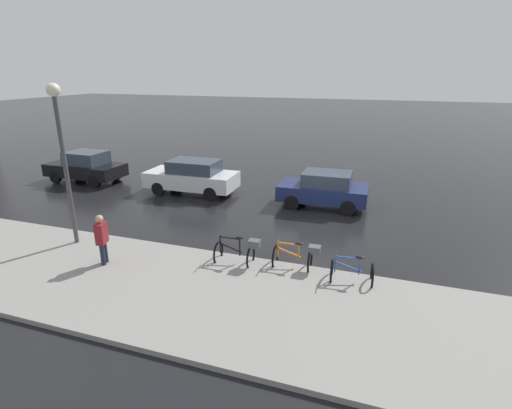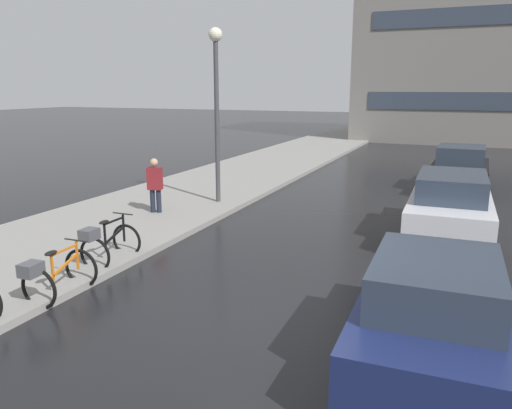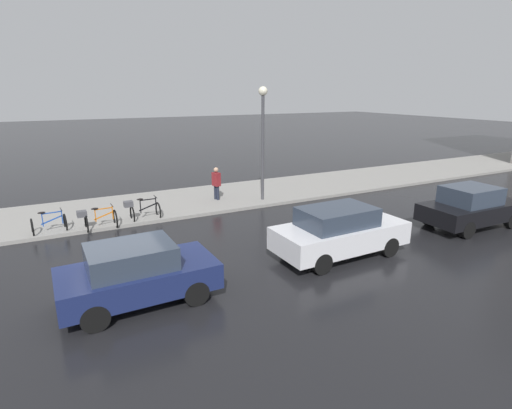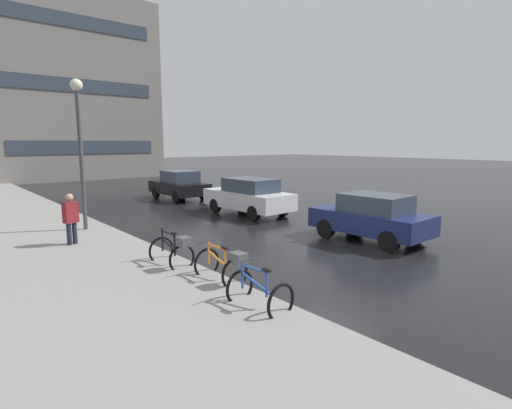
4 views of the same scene
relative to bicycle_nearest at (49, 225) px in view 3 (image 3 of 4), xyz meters
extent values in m
plane|color=black|center=(4.10, 1.74, -0.39)|extent=(140.00, 140.00, 0.00)
cube|color=gray|center=(-1.90, 11.74, -0.32)|extent=(4.80, 60.00, 0.14)
torus|color=black|center=(-0.05, 0.54, -0.04)|extent=(0.72, 0.12, 0.71)
torus|color=black|center=(0.05, -0.54, -0.04)|extent=(0.72, 0.12, 0.71)
cube|color=#234CA8|center=(0.02, -0.19, 0.21)|extent=(0.04, 0.04, 0.49)
cube|color=#234CA8|center=(-0.04, 0.46, 0.23)|extent=(0.04, 0.04, 0.53)
cube|color=#234CA8|center=(-0.01, 0.13, 0.43)|extent=(0.09, 0.65, 0.04)
cube|color=#234CA8|center=(-0.01, 0.11, 0.16)|extent=(0.10, 0.74, 0.27)
ellipsoid|color=black|center=(0.02, -0.19, 0.48)|extent=(0.16, 0.27, 0.07)
cylinder|color=black|center=(-0.04, 0.46, 0.51)|extent=(0.50, 0.07, 0.03)
torus|color=black|center=(0.32, 2.28, -0.03)|extent=(0.73, 0.09, 0.73)
torus|color=black|center=(0.36, 1.24, -0.03)|extent=(0.73, 0.09, 0.73)
cube|color=orange|center=(0.35, 1.58, 0.21)|extent=(0.04, 0.04, 0.48)
cube|color=orange|center=(0.32, 2.20, 0.24)|extent=(0.04, 0.04, 0.54)
cube|color=orange|center=(0.33, 1.89, 0.44)|extent=(0.06, 0.63, 0.04)
cube|color=orange|center=(0.33, 1.86, 0.16)|extent=(0.06, 0.71, 0.26)
ellipsoid|color=black|center=(0.35, 1.58, 0.48)|extent=(0.15, 0.27, 0.07)
cylinder|color=black|center=(0.32, 2.20, 0.53)|extent=(0.50, 0.05, 0.03)
cube|color=#4C4C51|center=(0.36, 1.12, 0.35)|extent=(0.29, 0.35, 0.22)
torus|color=black|center=(0.02, 4.01, -0.03)|extent=(0.73, 0.08, 0.73)
torus|color=black|center=(0.05, 2.97, -0.03)|extent=(0.73, 0.08, 0.73)
cube|color=black|center=(0.04, 3.31, 0.25)|extent=(0.04, 0.04, 0.56)
cube|color=black|center=(0.02, 3.94, 0.27)|extent=(0.04, 0.04, 0.60)
cube|color=black|center=(0.03, 3.62, 0.51)|extent=(0.05, 0.63, 0.04)
cube|color=black|center=(0.03, 3.60, 0.19)|extent=(0.05, 0.71, 0.26)
ellipsoid|color=black|center=(0.04, 3.31, 0.56)|extent=(0.15, 0.26, 0.07)
cylinder|color=black|center=(0.02, 3.94, 0.59)|extent=(0.50, 0.04, 0.03)
cube|color=#4C4C51|center=(0.05, 2.85, 0.43)|extent=(0.29, 0.35, 0.22)
cube|color=navy|center=(6.46, 1.94, 0.25)|extent=(1.93, 3.82, 0.65)
cube|color=#2D3847|center=(6.47, 1.79, 0.86)|extent=(1.55, 2.05, 0.57)
cylinder|color=black|center=(5.62, 3.09, -0.07)|extent=(0.23, 0.64, 0.64)
cylinder|color=black|center=(7.26, 3.13, -0.07)|extent=(0.23, 0.64, 0.64)
cylinder|color=black|center=(5.67, 0.75, -0.07)|extent=(0.23, 0.64, 0.64)
cylinder|color=black|center=(7.31, 0.79, -0.07)|extent=(0.23, 0.64, 0.64)
cube|color=silver|center=(6.42, 8.26, 0.29)|extent=(1.94, 4.37, 0.72)
cube|color=#2D3847|center=(6.42, 8.08, 0.94)|extent=(1.56, 2.34, 0.58)
cylinder|color=black|center=(5.56, 9.58, -0.07)|extent=(0.23, 0.64, 0.64)
cylinder|color=black|center=(7.21, 9.62, -0.07)|extent=(0.23, 0.64, 0.64)
cylinder|color=black|center=(5.62, 6.90, -0.07)|extent=(0.23, 0.64, 0.64)
cylinder|color=black|center=(7.27, 6.93, -0.07)|extent=(0.23, 0.64, 0.64)
cube|color=black|center=(6.50, 14.59, 0.25)|extent=(1.96, 4.13, 0.64)
cube|color=#2D3847|center=(6.49, 14.43, 0.90)|extent=(1.57, 1.97, 0.65)
cylinder|color=black|center=(5.69, 15.87, -0.07)|extent=(0.23, 0.64, 0.64)
cylinder|color=black|center=(7.36, 15.84, -0.07)|extent=(0.23, 0.64, 0.64)
cylinder|color=black|center=(5.63, 13.34, -0.07)|extent=(0.23, 0.64, 0.64)
cylinder|color=black|center=(7.30, 13.30, -0.07)|extent=(0.23, 0.64, 0.64)
cylinder|color=#1E2333|center=(-1.43, 7.12, 0.01)|extent=(0.14, 0.14, 0.80)
cylinder|color=#1E2333|center=(-1.25, 7.17, 0.01)|extent=(0.14, 0.14, 0.80)
cube|color=maroon|center=(-1.34, 7.14, 0.73)|extent=(0.45, 0.34, 0.63)
sphere|color=tan|center=(-1.34, 7.14, 1.18)|extent=(0.22, 0.22, 0.22)
cylinder|color=#424247|center=(-0.35, 9.08, 2.08)|extent=(0.14, 0.14, 4.94)
sphere|color=#F2EACC|center=(-0.35, 9.08, 4.71)|extent=(0.41, 0.41, 0.41)
camera|label=1|loc=(-10.11, -0.68, 5.29)|focal=28.00mm
camera|label=2|loc=(6.68, -4.44, 3.21)|focal=35.00mm
camera|label=3|loc=(15.80, 0.38, 4.72)|focal=28.00mm
camera|label=4|loc=(-4.67, -5.44, 2.80)|focal=28.00mm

